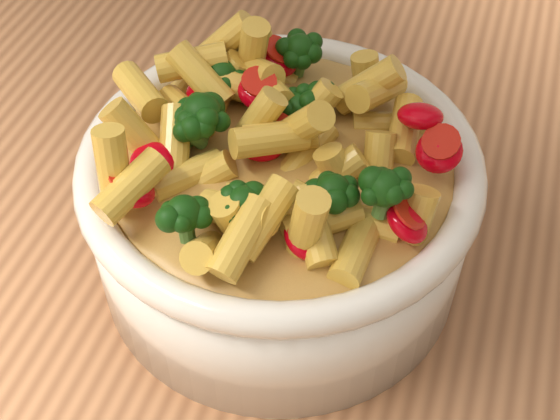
% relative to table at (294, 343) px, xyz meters
% --- Properties ---
extents(table, '(1.20, 0.80, 0.90)m').
position_rel_table_xyz_m(table, '(0.00, 0.00, 0.00)').
color(table, '#B5784D').
rests_on(table, ground).
extents(serving_bowl, '(0.22, 0.22, 0.10)m').
position_rel_table_xyz_m(serving_bowl, '(-0.01, -0.01, 0.15)').
color(serving_bowl, white).
rests_on(serving_bowl, table).
extents(pasta_salad, '(0.18, 0.18, 0.04)m').
position_rel_table_xyz_m(pasta_salad, '(-0.01, -0.01, 0.21)').
color(pasta_salad, '#EEC34B').
rests_on(pasta_salad, serving_bowl).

